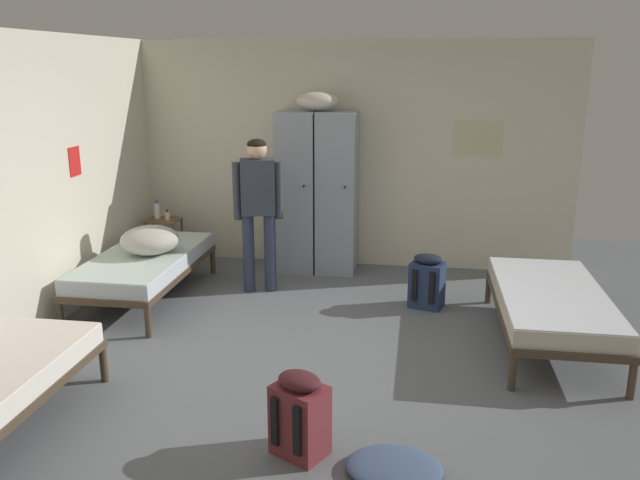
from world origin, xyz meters
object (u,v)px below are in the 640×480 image
at_px(water_bottle, 157,210).
at_px(bed_right, 551,302).
at_px(bedding_heap, 150,240).
at_px(bed_left_rear, 144,264).
at_px(locker_bank, 317,189).
at_px(clothes_pile_denim, 394,467).
at_px(lotion_bottle, 167,216).
at_px(backpack_navy, 427,282).
at_px(person_traveler, 258,201).
at_px(backpack_maroon, 301,415).
at_px(shelf_unit, 164,237).

bearing_deg(water_bottle, bed_right, -21.34).
height_order(bedding_heap, water_bottle, water_bottle).
bearing_deg(bed_right, bedding_heap, 172.38).
height_order(bed_left_rear, bed_right, same).
relative_size(locker_bank, clothes_pile_denim, 3.56).
bearing_deg(lotion_bottle, backpack_navy, -16.02).
xyz_separation_m(locker_bank, backpack_navy, (1.28, -1.03, -0.71)).
distance_m(water_bottle, backpack_navy, 3.36).
height_order(person_traveler, water_bottle, person_traveler).
bearing_deg(water_bottle, person_traveler, -27.29).
distance_m(bed_left_rear, clothes_pile_denim, 3.72).
bearing_deg(person_traveler, locker_bank, 59.65).
relative_size(water_bottle, clothes_pile_denim, 0.38).
bearing_deg(backpack_maroon, person_traveler, 108.84).
distance_m(locker_bank, shelf_unit, 1.95).
relative_size(bedding_heap, person_traveler, 0.37).
bearing_deg(bed_right, clothes_pile_denim, -120.93).
height_order(shelf_unit, bed_right, shelf_unit).
bearing_deg(bedding_heap, person_traveler, 21.29).
bearing_deg(locker_bank, bedding_heap, -140.89).
relative_size(person_traveler, water_bottle, 7.30).
distance_m(backpack_navy, clothes_pile_denim, 2.81).
height_order(person_traveler, backpack_maroon, person_traveler).
relative_size(bedding_heap, water_bottle, 2.69).
distance_m(bed_left_rear, bed_right, 3.95).
distance_m(locker_bank, backpack_maroon, 3.80).
xyz_separation_m(bed_left_rear, backpack_maroon, (2.08, -2.44, -0.12)).
bearing_deg(backpack_maroon, water_bottle, 123.80).
relative_size(bedding_heap, backpack_maroon, 1.09).
distance_m(bed_right, person_traveler, 3.02).
xyz_separation_m(bed_left_rear, bed_right, (3.91, -0.49, 0.00)).
bearing_deg(lotion_bottle, locker_bank, 5.04).
height_order(person_traveler, lotion_bottle, person_traveler).
distance_m(shelf_unit, lotion_bottle, 0.29).
bearing_deg(backpack_navy, person_traveler, 173.68).
height_order(person_traveler, backpack_navy, person_traveler).
xyz_separation_m(shelf_unit, backpack_maroon, (2.33, -3.59, -0.09)).
distance_m(bedding_heap, backpack_maroon, 3.20).
bearing_deg(person_traveler, lotion_bottle, 152.11).
bearing_deg(bed_left_rear, shelf_unit, 102.26).
xyz_separation_m(locker_bank, person_traveler, (-0.49, -0.84, 0.01)).
distance_m(shelf_unit, bed_right, 4.48).
bearing_deg(bed_right, water_bottle, 158.66).
relative_size(locker_bank, bedding_heap, 3.45).
bearing_deg(lotion_bottle, bed_right, -21.32).
bearing_deg(clothes_pile_denim, bed_left_rear, 136.17).
xyz_separation_m(person_traveler, backpack_navy, (1.77, -0.20, -0.72)).
height_order(bed_left_rear, lotion_bottle, lotion_bottle).
relative_size(bed_right, backpack_navy, 3.45).
relative_size(locker_bank, lotion_bottle, 16.38).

